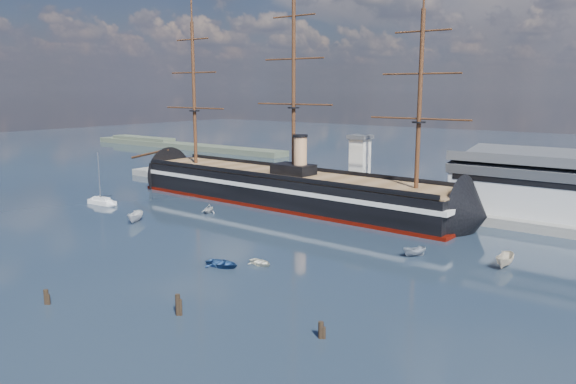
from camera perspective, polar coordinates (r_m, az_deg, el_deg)
The scene contains 15 objects.
ground at distance 117.54m, azimuth -2.23°, elevation -3.45°, with size 600.00×600.00×0.00m, color #192536.
quay at distance 141.69m, azimuth 10.26°, elevation -1.20°, with size 180.00×18.00×2.00m, color slate.
quay_tower at distance 140.76m, azimuth 7.29°, elevation 2.83°, with size 5.00×5.00×15.00m.
shoreline at distance 281.27m, azimuth -11.84°, elevation 4.78°, with size 120.00×10.00×4.00m.
warship at distance 139.06m, azimuth -0.68°, elevation 0.44°, with size 113.13×19.16×53.94m.
sailboat at distance 146.06m, azimuth -18.38°, elevation -0.90°, with size 8.24×3.06×12.90m.
motorboat_a at distance 124.79m, azimuth -15.21°, elevation -2.99°, with size 7.11×2.61×2.85m, color silver.
motorboat_b at distance 91.63m, azimuth -6.67°, elevation -7.57°, with size 3.59×1.44×1.68m, color navy.
motorboat_c at distance 98.86m, azimuth 12.71°, elevation -6.40°, with size 5.10×1.87×2.04m, color gray.
motorboat_d at distance 130.71m, azimuth -8.05°, elevation -2.12°, with size 6.26×2.71×2.30m, color silver.
motorboat_e at distance 92.08m, azimuth -2.80°, elevation -7.41°, with size 2.67×1.07×1.24m, color silver.
motorboat_f at distance 97.22m, azimuth 21.14°, elevation -7.16°, with size 6.92×2.54×2.77m, color beige.
piling_near_mid at distance 82.67m, azimuth -23.30°, elevation -10.41°, with size 0.64×0.64×2.72m, color black.
piling_near_right at distance 74.11m, azimuth -11.09°, elevation -12.15°, with size 0.64×0.64×3.45m, color black.
piling_far_right at distance 66.76m, azimuth 3.35°, elevation -14.60°, with size 0.64×0.64×2.71m, color black.
Camera 1 is at (72.84, -47.81, 28.26)m, focal length 35.00 mm.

